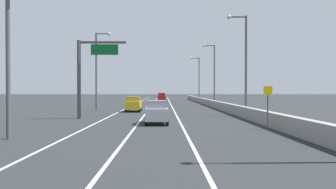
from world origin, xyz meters
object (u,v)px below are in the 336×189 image
overhead_sign_gantry (87,69)px  car_red_0 (162,97)px  car_yellow_1 (134,104)px  lamp_post_left_near (12,30)px  lamp_post_right_second (244,58)px  lamp_post_right_third (213,71)px  speed_advisory_sign (268,104)px  lamp_post_left_mid (98,66)px  car_silver_2 (156,112)px  lamp_post_right_fourth (198,76)px

overhead_sign_gantry → car_red_0: size_ratio=1.61×
car_yellow_1 → lamp_post_left_near: bearing=-101.1°
lamp_post_right_second → lamp_post_right_third: bearing=89.7°
overhead_sign_gantry → speed_advisory_sign: size_ratio=2.50×
overhead_sign_gantry → car_red_0: overhead_sign_gantry is taller
lamp_post_left_mid → car_silver_2: lamp_post_left_mid is taller
car_yellow_1 → car_silver_2: (3.23, -15.16, -0.01)m
lamp_post_right_third → car_yellow_1: 19.81m
overhead_sign_gantry → lamp_post_right_fourth: lamp_post_right_fourth is taller
lamp_post_right_second → lamp_post_left_mid: (-17.40, 10.40, 0.00)m
speed_advisory_sign → lamp_post_right_third: (1.47, 34.14, 4.32)m
car_silver_2 → car_red_0: bearing=89.7°
car_red_0 → lamp_post_right_fourth: bearing=14.3°
lamp_post_right_fourth → speed_advisory_sign: bearing=-91.2°
lamp_post_left_mid → car_yellow_1: 7.85m
speed_advisory_sign → car_silver_2: size_ratio=0.69×
lamp_post_right_second → car_red_0: 42.99m
lamp_post_right_third → car_red_0: 22.28m
car_red_0 → car_silver_2: (-0.22, -49.54, -0.10)m
lamp_post_right_third → car_silver_2: size_ratio=2.45×
lamp_post_right_second → lamp_post_left_mid: 20.27m
overhead_sign_gantry → car_yellow_1: size_ratio=1.70×
car_red_0 → lamp_post_left_mid: bearing=-105.3°
car_red_0 → speed_advisory_sign: bearing=-82.1°
speed_advisory_sign → car_yellow_1: bearing=119.2°
car_red_0 → overhead_sign_gantry: bearing=-98.9°
lamp_post_right_fourth → car_yellow_1: bearing=-108.3°
lamp_post_right_second → lamp_post_right_third: size_ratio=1.00×
lamp_post_right_second → car_yellow_1: lamp_post_right_second is taller
lamp_post_left_near → lamp_post_right_third: bearing=65.9°
car_red_0 → car_silver_2: size_ratio=1.07×
lamp_post_left_mid → lamp_post_right_third: bearing=33.5°
overhead_sign_gantry → lamp_post_left_near: size_ratio=0.70×
lamp_post_right_second → car_red_0: lamp_post_right_second is taller
overhead_sign_gantry → lamp_post_left_near: (-1.04, -13.02, 1.35)m
lamp_post_left_near → car_silver_2: 12.45m
lamp_post_left_mid → car_silver_2: (8.37, -18.16, -5.13)m
overhead_sign_gantry → lamp_post_right_third: bearing=57.5°
lamp_post_right_second → lamp_post_left_near: (-16.84, -15.99, 0.00)m
speed_advisory_sign → car_silver_2: 8.88m
lamp_post_right_fourth → lamp_post_left_near: (-16.71, -59.97, 0.00)m
lamp_post_right_third → car_red_0: size_ratio=2.29×
lamp_post_right_third → lamp_post_left_near: bearing=-114.1°
overhead_sign_gantry → speed_advisory_sign: overhead_sign_gantry is taller
lamp_post_left_near → lamp_post_left_mid: size_ratio=1.00×
car_yellow_1 → speed_advisory_sign: bearing=-60.8°
lamp_post_right_third → car_yellow_1: lamp_post_right_third is taller
lamp_post_left_mid → car_silver_2: size_ratio=2.45×
lamp_post_left_near → car_silver_2: bearing=46.5°
lamp_post_right_third → lamp_post_left_near: 41.59m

